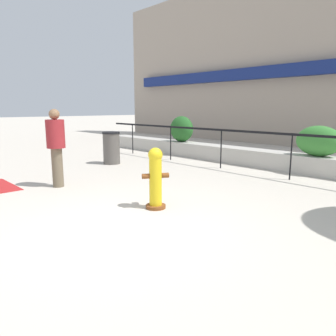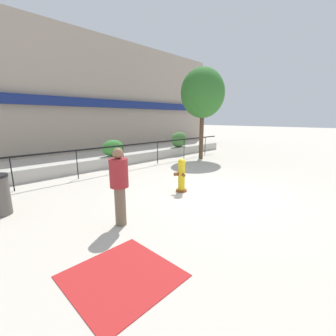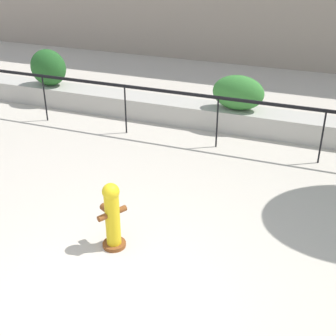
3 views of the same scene
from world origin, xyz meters
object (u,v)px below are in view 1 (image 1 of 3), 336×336
(hedge_bush_0, at_px, (182,129))
(hedge_bush_1, at_px, (318,141))
(fire_hydrant, at_px, (155,178))
(trash_bin, at_px, (111,148))
(pedestrian, at_px, (56,143))

(hedge_bush_0, distance_m, hedge_bush_1, 5.04)
(hedge_bush_0, relative_size, fire_hydrant, 0.91)
(hedge_bush_1, relative_size, trash_bin, 1.18)
(fire_hydrant, relative_size, pedestrian, 0.62)
(pedestrian, bearing_deg, fire_hydrant, 11.79)
(pedestrian, bearing_deg, hedge_bush_1, 58.85)
(hedge_bush_1, height_order, trash_bin, hedge_bush_1)
(pedestrian, height_order, trash_bin, pedestrian)
(pedestrian, bearing_deg, hedge_bush_0, 106.48)
(hedge_bush_1, relative_size, fire_hydrant, 1.10)
(hedge_bush_1, distance_m, pedestrian, 6.54)
(fire_hydrant, bearing_deg, pedestrian, -168.21)
(fire_hydrant, relative_size, trash_bin, 1.07)
(fire_hydrant, height_order, pedestrian, pedestrian)
(hedge_bush_0, distance_m, pedestrian, 5.83)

